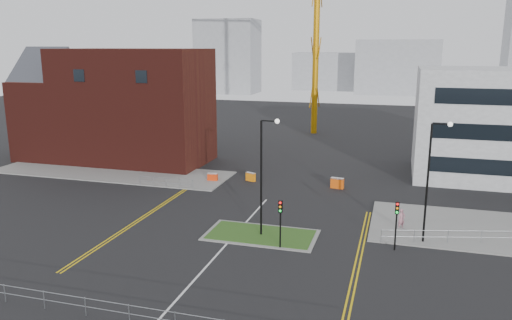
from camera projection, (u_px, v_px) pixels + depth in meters
The scene contains 23 objects.
ground at pixel (197, 277), 31.74m from camera, with size 200.00×200.00×0.00m, color black.
pavement_left at pixel (111, 172), 57.75m from camera, with size 28.00×8.00×0.12m, color slate.
island_kerb at pixel (261, 235), 38.66m from camera, with size 8.60×4.60×0.08m, color slate.
grass_island at pixel (261, 235), 38.66m from camera, with size 8.00×4.00×0.12m, color #204517.
brick_building at pixel (113, 107), 62.65m from camera, with size 24.20×10.07×14.24m.
streetlamp_island at pixel (264, 168), 37.40m from camera, with size 1.46×0.36×9.18m.
streetlamp_right_near at pixel (431, 173), 36.00m from camera, with size 1.46×0.36×9.18m.
traffic_light_island at pixel (280, 215), 35.66m from camera, with size 0.28×0.33×3.65m.
traffic_light_right at pixel (397, 216), 35.35m from camera, with size 0.28×0.33×3.65m.
railing_front at pixel (152, 313), 25.95m from camera, with size 24.05×0.05×1.10m.
railing_left at pixel (166, 181), 51.40m from camera, with size 6.05×0.05×1.10m.
centre_line at pixel (209, 264), 33.61m from camera, with size 0.15×30.00×0.01m, color silver.
yellow_left_a at pixel (146, 214), 43.54m from camera, with size 0.12×24.00×0.01m, color gold.
yellow_left_b at pixel (149, 214), 43.46m from camera, with size 0.12×24.00×0.01m, color gold.
yellow_right_a at pixel (357, 257), 34.76m from camera, with size 0.12×20.00×0.01m, color gold.
yellow_right_b at pixel (361, 257), 34.68m from camera, with size 0.12×20.00×0.01m, color gold.
skyline_a at pixel (228, 57), 152.42m from camera, with size 18.00×12.00×22.00m, color gray.
skyline_b at pixel (397, 67), 148.82m from camera, with size 24.00×12.00×16.00m, color gray.
skyline_d at pixel (340, 71), 163.53m from camera, with size 30.00×12.00×12.00m, color gray.
pedestrian at pixel (402, 219), 39.81m from camera, with size 0.62×0.40×1.69m, color #BC7A89.
barrier_left at pixel (213, 177), 53.89m from camera, with size 1.12×0.44×0.92m.
barrier_mid at pixel (251, 176), 54.10m from camera, with size 1.17×0.77×0.94m.
barrier_right at pixel (337, 183), 51.28m from camera, with size 1.38×0.65×1.12m.
Camera 1 is at (11.79, -27.02, 14.41)m, focal length 35.00 mm.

